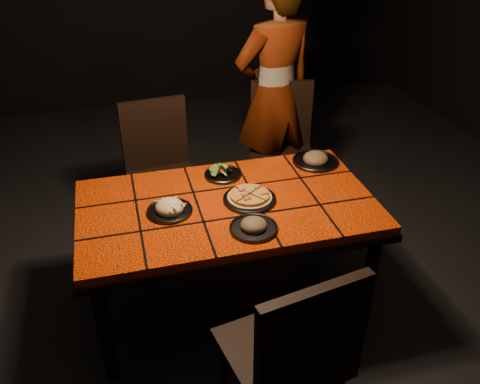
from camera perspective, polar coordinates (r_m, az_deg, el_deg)
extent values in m
cube|color=black|center=(3.24, -1.27, -12.72)|extent=(6.00, 7.00, 0.04)
cube|color=#EE3E07|center=(2.78, -1.45, -1.62)|extent=(1.60, 0.90, 0.05)
cube|color=black|center=(2.80, -1.44, -2.39)|extent=(1.62, 0.92, 0.04)
cylinder|color=black|center=(2.70, -14.94, -15.00)|extent=(0.07, 0.07, 0.66)
cylinder|color=black|center=(2.97, 14.28, -9.82)|extent=(0.07, 0.07, 0.66)
cylinder|color=black|center=(3.26, -15.39, -5.71)|extent=(0.07, 0.07, 0.66)
cylinder|color=black|center=(3.49, 8.78, -2.18)|extent=(0.07, 0.07, 0.66)
cube|color=black|center=(2.31, 4.62, -17.46)|extent=(0.55, 0.55, 0.04)
cube|color=black|center=(1.99, 8.10, -16.23)|extent=(0.47, 0.13, 0.51)
cylinder|color=black|center=(2.68, 5.97, -17.03)|extent=(0.04, 0.04, 0.48)
cylinder|color=black|center=(2.56, -1.79, -19.85)|extent=(0.04, 0.04, 0.48)
cube|color=black|center=(3.52, -8.49, 1.18)|extent=(0.50, 0.50, 0.04)
cube|color=black|center=(3.57, -9.60, 6.47)|extent=(0.46, 0.09, 0.50)
cylinder|color=black|center=(3.47, -10.39, -4.43)|extent=(0.04, 0.04, 0.46)
cylinder|color=black|center=(3.54, -4.58, -3.24)|extent=(0.04, 0.04, 0.46)
cylinder|color=black|center=(3.78, -11.55, -1.35)|extent=(0.04, 0.04, 0.46)
cylinder|color=black|center=(3.83, -6.18, -0.31)|extent=(0.04, 0.04, 0.46)
cube|color=black|center=(3.78, 4.74, 3.79)|extent=(0.55, 0.55, 0.04)
cube|color=black|center=(3.85, 4.63, 8.83)|extent=(0.46, 0.15, 0.50)
cylinder|color=black|center=(3.73, 2.00, -1.04)|extent=(0.04, 0.04, 0.47)
cylinder|color=black|center=(3.77, 7.64, -0.97)|extent=(0.04, 0.04, 0.47)
cylinder|color=black|center=(4.05, 1.73, 1.78)|extent=(0.04, 0.04, 0.47)
cylinder|color=black|center=(4.09, 6.94, 1.82)|extent=(0.04, 0.04, 0.47)
imported|color=brown|center=(3.81, 3.90, 10.80)|extent=(0.74, 0.59, 1.80)
cylinder|color=#37373C|center=(2.78, 1.09, -0.85)|extent=(0.29, 0.29, 0.01)
torus|color=#37373C|center=(2.77, 1.09, -0.72)|extent=(0.29, 0.29, 0.01)
cylinder|color=tan|center=(2.77, 1.09, -0.63)|extent=(0.34, 0.34, 0.01)
cylinder|color=gold|center=(2.76, 1.09, -0.36)|extent=(0.30, 0.30, 0.02)
cylinder|color=#37373C|center=(2.70, -7.88, -2.15)|extent=(0.24, 0.24, 0.01)
torus|color=#37373C|center=(2.70, -7.89, -2.01)|extent=(0.24, 0.24, 0.01)
ellipsoid|color=beige|center=(2.69, -7.92, -1.69)|extent=(0.14, 0.14, 0.08)
cylinder|color=#37373C|center=(3.01, -1.95, 1.92)|extent=(0.22, 0.22, 0.01)
torus|color=#37373C|center=(3.01, -1.95, 2.05)|extent=(0.22, 0.22, 0.01)
cylinder|color=#37373C|center=(2.55, 1.54, -4.12)|extent=(0.24, 0.24, 0.01)
torus|color=#37373C|center=(2.55, 1.54, -3.97)|extent=(0.25, 0.25, 0.01)
ellipsoid|color=brown|center=(2.54, 1.55, -3.64)|extent=(0.15, 0.15, 0.08)
cylinder|color=#37373C|center=(3.19, 8.47, 3.41)|extent=(0.28, 0.28, 0.01)
torus|color=#37373C|center=(3.19, 8.48, 3.53)|extent=(0.29, 0.29, 0.01)
ellipsoid|color=brown|center=(3.18, 8.51, 3.88)|extent=(0.17, 0.17, 0.09)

